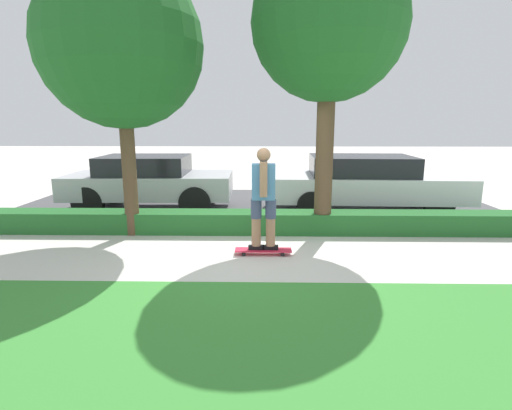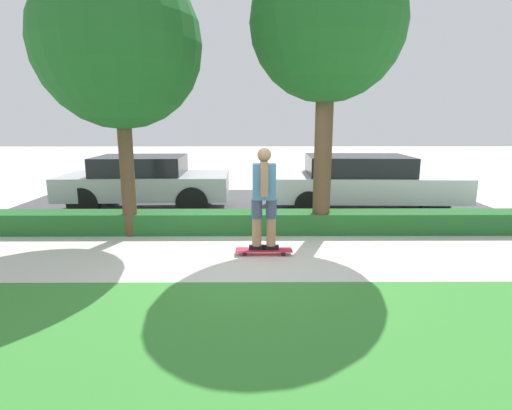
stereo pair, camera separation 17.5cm
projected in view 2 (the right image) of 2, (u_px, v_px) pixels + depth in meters
ground_plane at (251, 259)px, 6.52m from camera, size 60.00×60.00×0.00m
grass_lawn_strip at (249, 371)px, 3.58m from camera, size 12.50×4.00×0.01m
street_asphalt at (252, 205)px, 10.62m from camera, size 12.50×5.00×0.01m
hedge_row at (251, 222)px, 8.04m from camera, size 12.50×0.60×0.42m
skateboard at (264, 250)px, 6.71m from camera, size 0.95×0.24×0.09m
skater_person at (264, 196)px, 6.52m from camera, size 0.50×0.44×1.70m
tree_near at (119, 45)px, 7.16m from camera, size 3.00×3.00×5.05m
tree_mid at (327, 25)px, 7.19m from camera, size 2.82×2.82×5.35m
parked_car_front at (145, 181)px, 9.89m from camera, size 4.07×1.93×1.37m
parked_car_middle at (361, 181)px, 9.91m from camera, size 4.75×2.10×1.38m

